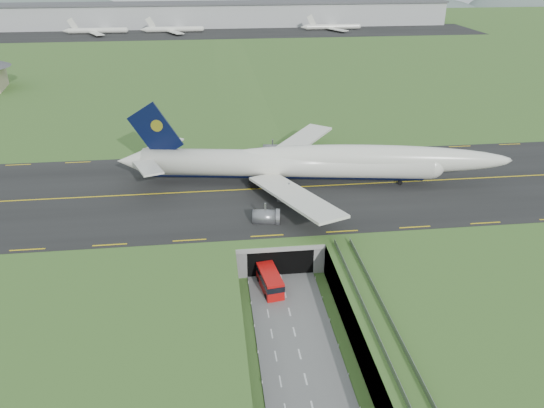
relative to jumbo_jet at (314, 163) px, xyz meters
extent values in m
plane|color=#3D6227|center=(-10.82, -34.57, -11.06)|extent=(900.00, 900.00, 0.00)
cube|color=gray|center=(-10.82, -34.57, -8.06)|extent=(800.00, 800.00, 6.00)
cube|color=slate|center=(-10.82, -42.07, -10.96)|extent=(12.00, 75.00, 0.20)
cube|color=black|center=(-10.82, -1.57, -4.97)|extent=(800.00, 44.00, 0.18)
cube|color=gray|center=(-10.82, -15.57, -5.56)|extent=(16.00, 22.00, 1.00)
cube|color=gray|center=(-17.82, -15.57, -8.06)|extent=(2.00, 22.00, 6.00)
cube|color=gray|center=(-3.82, -15.57, -8.06)|extent=(2.00, 22.00, 6.00)
cube|color=black|center=(-10.82, -20.57, -8.56)|extent=(12.00, 12.00, 5.00)
cube|color=#A8A8A3|center=(-10.82, -26.62, -5.46)|extent=(17.00, 0.50, 0.80)
cube|color=#A8A8A3|center=(0.18, -53.07, -5.26)|extent=(3.00, 53.00, 0.50)
cube|color=gray|center=(-1.22, -53.07, -4.51)|extent=(0.06, 53.00, 1.00)
cube|color=gray|center=(1.58, -53.07, -4.51)|extent=(0.06, 53.00, 1.00)
cylinder|color=#A8A8A3|center=(0.18, -50.57, -8.26)|extent=(0.90, 0.90, 5.60)
cylinder|color=#A8A8A3|center=(0.18, -38.57, -8.26)|extent=(0.90, 0.90, 5.60)
cylinder|color=silver|center=(-5.93, 0.94, -0.24)|extent=(63.29, 15.72, 5.94)
sphere|color=silver|center=(25.25, -3.99, -0.24)|extent=(6.66, 6.66, 5.82)
cone|color=silver|center=(-39.86, 6.30, -0.24)|extent=(7.30, 6.59, 5.64)
ellipsoid|color=silver|center=(10.91, -1.72, 1.10)|extent=(63.52, 15.30, 6.24)
ellipsoid|color=black|center=(24.34, -3.85, 0.50)|extent=(4.51, 3.22, 2.08)
cylinder|color=black|center=(-5.93, 0.94, -2.56)|extent=(59.63, 11.83, 2.50)
cube|color=silver|center=(-1.77, 15.32, -1.17)|extent=(22.55, 25.72, 2.50)
cube|color=silver|center=(-33.27, 12.31, 1.15)|extent=(9.49, 10.68, 0.95)
cube|color=silver|center=(-6.41, -14.03, -1.17)|extent=(16.05, 28.30, 2.50)
cube|color=silver|center=(-35.44, -1.45, 1.15)|extent=(7.28, 11.02, 0.95)
cube|color=black|center=(-33.90, 5.36, 6.72)|extent=(11.75, 2.39, 13.14)
cylinder|color=gold|center=(-33.44, 5.28, 8.12)|extent=(2.67, 1.05, 2.60)
cylinder|color=slate|center=(-3.88, 9.54, -4.05)|extent=(5.25, 3.78, 3.06)
cylinder|color=slate|center=(-6.69, 19.86, -4.05)|extent=(5.25, 3.78, 3.06)
cylinder|color=slate|center=(-6.64, -7.88, -4.05)|extent=(5.25, 3.78, 3.06)
cylinder|color=slate|center=(-12.49, -16.83, -4.05)|extent=(5.25, 3.78, 3.06)
cylinder|color=black|center=(19.02, -3.01, -4.37)|extent=(1.08, 0.62, 1.02)
cube|color=black|center=(-10.05, 1.59, -4.23)|extent=(6.52, 7.29, 1.30)
cube|color=red|center=(-13.20, -30.67, -9.27)|extent=(4.09, 8.31, 3.19)
cube|color=black|center=(-13.20, -30.67, -8.63)|extent=(4.17, 8.43, 1.06)
cube|color=black|center=(-13.20, -30.67, -10.60)|extent=(3.81, 7.76, 0.53)
cylinder|color=black|center=(-14.18, -33.49, -10.48)|extent=(0.51, 1.00, 0.96)
cylinder|color=black|center=(-14.95, -28.24, -10.48)|extent=(0.51, 1.00, 0.96)
cylinder|color=black|center=(-11.45, -33.10, -10.48)|extent=(0.51, 1.00, 0.96)
cylinder|color=black|center=(-12.21, -27.84, -10.48)|extent=(0.51, 1.00, 0.96)
cube|color=#B2B2B2|center=(-10.82, 265.43, 2.44)|extent=(300.00, 22.00, 15.00)
cube|color=#4C4C51|center=(-10.82, 265.43, 9.94)|extent=(302.00, 24.00, 1.20)
cube|color=black|center=(-10.82, 235.43, -4.92)|extent=(320.00, 50.00, 0.08)
cylinder|color=silver|center=(-87.96, 240.43, -2.88)|extent=(34.00, 3.20, 3.20)
cylinder|color=silver|center=(-41.67, 240.43, -2.88)|extent=(34.00, 3.20, 3.20)
cylinder|color=silver|center=(58.52, 240.43, -2.88)|extent=(34.00, 3.20, 3.20)
ellipsoid|color=slate|center=(-190.82, 395.43, -15.06)|extent=(220.00, 77.00, 56.00)
ellipsoid|color=slate|center=(109.18, 395.43, -15.06)|extent=(260.00, 91.00, 44.00)
camera|label=1|loc=(-21.89, -106.50, 42.39)|focal=35.00mm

